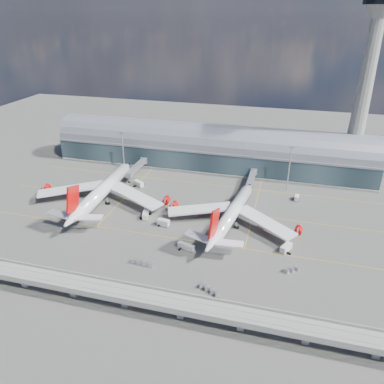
% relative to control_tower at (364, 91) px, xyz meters
% --- Properties ---
extents(ground, '(500.00, 500.00, 0.00)m').
position_rel_control_tower_xyz_m(ground, '(-85.00, -83.00, -51.64)').
color(ground, '#474744').
rests_on(ground, ground).
extents(taxi_lines, '(200.00, 80.12, 0.01)m').
position_rel_control_tower_xyz_m(taxi_lines, '(-85.00, -60.89, -51.63)').
color(taxi_lines, gold).
rests_on(taxi_lines, ground).
extents(terminal, '(200.00, 30.00, 28.00)m').
position_rel_control_tower_xyz_m(terminal, '(-85.00, -5.01, -40.30)').
color(terminal, '#213038').
rests_on(terminal, ground).
extents(control_tower, '(19.00, 19.00, 103.00)m').
position_rel_control_tower_xyz_m(control_tower, '(0.00, 0.00, 0.00)').
color(control_tower, gray).
rests_on(control_tower, ground).
extents(guideway, '(220.00, 8.50, 7.20)m').
position_rel_control_tower_xyz_m(guideway, '(-85.00, -138.00, -46.34)').
color(guideway, gray).
rests_on(guideway, ground).
extents(floodlight_mast_left, '(3.00, 0.70, 25.70)m').
position_rel_control_tower_xyz_m(floodlight_mast_left, '(-135.00, -28.00, -38.00)').
color(floodlight_mast_left, gray).
rests_on(floodlight_mast_left, ground).
extents(floodlight_mast_right, '(3.00, 0.70, 25.70)m').
position_rel_control_tower_xyz_m(floodlight_mast_right, '(-35.00, -28.00, -38.00)').
color(floodlight_mast_right, gray).
rests_on(floodlight_mast_right, ground).
extents(airliner_left, '(72.52, 76.18, 23.22)m').
position_rel_control_tower_xyz_m(airliner_left, '(-128.68, -69.65, -45.00)').
color(airliner_left, white).
rests_on(airliner_left, ground).
extents(airliner_right, '(64.95, 67.93, 21.56)m').
position_rel_control_tower_xyz_m(airliner_right, '(-58.96, -74.69, -46.05)').
color(airliner_right, white).
rests_on(airliner_right, ground).
extents(jet_bridge_left, '(4.40, 28.00, 7.25)m').
position_rel_control_tower_xyz_m(jet_bridge_left, '(-125.29, -29.88, -46.46)').
color(jet_bridge_left, gray).
rests_on(jet_bridge_left, ground).
extents(jet_bridge_right, '(4.40, 32.00, 7.25)m').
position_rel_control_tower_xyz_m(jet_bridge_right, '(-55.22, -31.82, -46.46)').
color(jet_bridge_right, gray).
rests_on(jet_bridge_right, ground).
extents(service_truck_0, '(4.30, 8.01, 3.16)m').
position_rel_control_tower_xyz_m(service_truck_0, '(-100.84, -78.63, -50.00)').
color(service_truck_0, silver).
rests_on(service_truck_0, ground).
extents(service_truck_1, '(5.87, 3.39, 3.23)m').
position_rel_control_tower_xyz_m(service_truck_1, '(-89.77, -84.08, -50.00)').
color(service_truck_1, silver).
rests_on(service_truck_1, ground).
extents(service_truck_2, '(7.82, 4.16, 2.72)m').
position_rel_control_tower_xyz_m(service_truck_2, '(-74.07, -99.82, -50.22)').
color(service_truck_2, silver).
rests_on(service_truck_2, ground).
extents(service_truck_3, '(5.12, 6.74, 3.06)m').
position_rel_control_tower_xyz_m(service_truck_3, '(-32.85, -90.09, -50.07)').
color(service_truck_3, silver).
rests_on(service_truck_3, ground).
extents(service_truck_4, '(2.50, 4.64, 2.61)m').
position_rel_control_tower_xyz_m(service_truck_4, '(-29.27, -40.19, -50.32)').
color(service_truck_4, silver).
rests_on(service_truck_4, ground).
extents(service_truck_5, '(6.83, 5.54, 3.14)m').
position_rel_control_tower_xyz_m(service_truck_5, '(-117.92, -46.10, -50.03)').
color(service_truck_5, silver).
rests_on(service_truck_5, ground).
extents(cargo_train_0, '(10.03, 2.52, 1.65)m').
position_rel_control_tower_xyz_m(cargo_train_0, '(-88.23, -114.93, -50.77)').
color(cargo_train_0, gray).
rests_on(cargo_train_0, ground).
extents(cargo_train_1, '(9.19, 5.33, 1.57)m').
position_rel_control_tower_xyz_m(cargo_train_1, '(-58.46, -123.39, -50.82)').
color(cargo_train_1, gray).
rests_on(cargo_train_1, ground).
extents(cargo_train_2, '(6.50, 4.76, 1.51)m').
position_rel_control_tower_xyz_m(cargo_train_2, '(-30.02, -103.55, -50.85)').
color(cargo_train_2, gray).
rests_on(cargo_train_2, ground).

